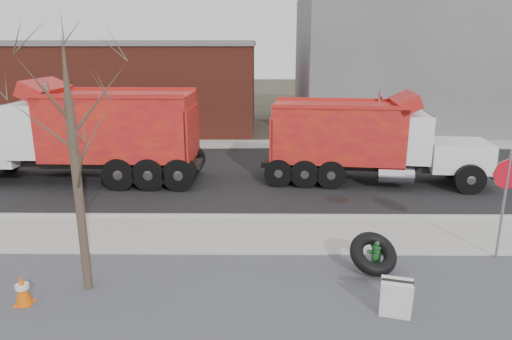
{
  "coord_description": "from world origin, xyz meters",
  "views": [
    {
      "loc": [
        0.43,
        -11.21,
        4.98
      ],
      "look_at": [
        0.3,
        1.88,
        1.4
      ],
      "focal_mm": 32.0,
      "sensor_mm": 36.0,
      "label": 1
    }
  ],
  "objects_px": {
    "truck_tire": "(373,254)",
    "fire_hydrant": "(376,254)",
    "dump_truck_red_a": "(365,138)",
    "dump_truck_red_b": "(89,131)",
    "stop_sign": "(506,186)",
    "sandwich_board": "(396,299)"
  },
  "relations": [
    {
      "from": "truck_tire",
      "to": "fire_hydrant",
      "type": "bearing_deg",
      "value": 60.64
    },
    {
      "from": "dump_truck_red_a",
      "to": "dump_truck_red_b",
      "type": "relative_size",
      "value": 0.92
    },
    {
      "from": "stop_sign",
      "to": "dump_truck_red_a",
      "type": "height_order",
      "value": "dump_truck_red_a"
    },
    {
      "from": "fire_hydrant",
      "to": "truck_tire",
      "type": "height_order",
      "value": "truck_tire"
    },
    {
      "from": "truck_tire",
      "to": "stop_sign",
      "type": "distance_m",
      "value": 3.52
    },
    {
      "from": "fire_hydrant",
      "to": "sandwich_board",
      "type": "xyz_separation_m",
      "value": [
        -0.15,
        -2.07,
        0.08
      ]
    },
    {
      "from": "dump_truck_red_b",
      "to": "sandwich_board",
      "type": "bearing_deg",
      "value": 135.92
    },
    {
      "from": "stop_sign",
      "to": "sandwich_board",
      "type": "xyz_separation_m",
      "value": [
        -3.16,
        -2.56,
        -1.43
      ]
    },
    {
      "from": "stop_sign",
      "to": "dump_truck_red_b",
      "type": "distance_m",
      "value": 13.66
    },
    {
      "from": "fire_hydrant",
      "to": "dump_truck_red_a",
      "type": "bearing_deg",
      "value": 97.76
    },
    {
      "from": "truck_tire",
      "to": "sandwich_board",
      "type": "distance_m",
      "value": 1.83
    },
    {
      "from": "stop_sign",
      "to": "dump_truck_red_a",
      "type": "bearing_deg",
      "value": 124.03
    },
    {
      "from": "fire_hydrant",
      "to": "dump_truck_red_b",
      "type": "bearing_deg",
      "value": 159.78
    },
    {
      "from": "truck_tire",
      "to": "sandwich_board",
      "type": "relative_size",
      "value": 1.63
    },
    {
      "from": "fire_hydrant",
      "to": "dump_truck_red_a",
      "type": "xyz_separation_m",
      "value": [
        1.18,
        6.91,
        1.35
      ]
    },
    {
      "from": "fire_hydrant",
      "to": "sandwich_board",
      "type": "height_order",
      "value": "sandwich_board"
    },
    {
      "from": "dump_truck_red_a",
      "to": "dump_truck_red_b",
      "type": "height_order",
      "value": "dump_truck_red_b"
    },
    {
      "from": "truck_tire",
      "to": "dump_truck_red_a",
      "type": "height_order",
      "value": "dump_truck_red_a"
    },
    {
      "from": "sandwich_board",
      "to": "dump_truck_red_b",
      "type": "relative_size",
      "value": 0.09
    },
    {
      "from": "stop_sign",
      "to": "fire_hydrant",
      "type": "bearing_deg",
      "value": -152.72
    },
    {
      "from": "truck_tire",
      "to": "dump_truck_red_b",
      "type": "height_order",
      "value": "dump_truck_red_b"
    },
    {
      "from": "stop_sign",
      "to": "dump_truck_red_b",
      "type": "bearing_deg",
      "value": 169.8
    }
  ]
}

